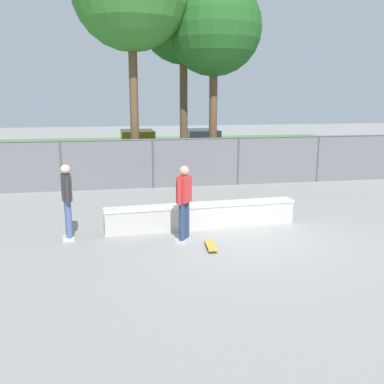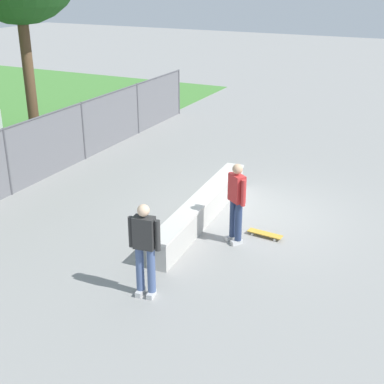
{
  "view_description": "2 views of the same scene",
  "coord_description": "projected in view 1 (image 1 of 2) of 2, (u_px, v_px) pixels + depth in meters",
  "views": [
    {
      "loc": [
        -3.2,
        -9.83,
        3.38
      ],
      "look_at": [
        -1.08,
        1.45,
        0.86
      ],
      "focal_mm": 41.36,
      "sensor_mm": 36.0,
      "label": 1
    },
    {
      "loc": [
        -11.42,
        -3.83,
        5.53
      ],
      "look_at": [
        -1.26,
        1.11,
        0.87
      ],
      "focal_mm": 50.15,
      "sensor_mm": 36.0,
      "label": 2
    }
  ],
  "objects": [
    {
      "name": "car_silver",
      "position": [
        201.0,
        145.0,
        22.78
      ],
      "size": [
        2.04,
        4.21,
        1.66
      ],
      "color": "#B7BABF",
      "rests_on": "ground"
    },
    {
      "name": "tree_mid",
      "position": [
        214.0,
        28.0,
        16.93
      ],
      "size": [
        3.68,
        3.68,
        7.77
      ],
      "color": "brown",
      "rests_on": "ground"
    },
    {
      "name": "tree_near_right",
      "position": [
        183.0,
        20.0,
        17.55
      ],
      "size": [
        3.49,
        3.49,
        8.07
      ],
      "color": "brown",
      "rests_on": "ground"
    },
    {
      "name": "chainlink_fence",
      "position": [
        196.0,
        160.0,
        16.56
      ],
      "size": [
        16.4,
        0.07,
        1.83
      ],
      "color": "#4C4C51",
      "rests_on": "ground"
    },
    {
      "name": "grass_strip",
      "position": [
        163.0,
        152.0,
        26.66
      ],
      "size": [
        28.33,
        20.0,
        0.02
      ],
      "primitive_type": "cube",
      "color": "#478438",
      "rests_on": "ground"
    },
    {
      "name": "bystander",
      "position": [
        67.0,
        199.0,
        10.34
      ],
      "size": [
        0.32,
        0.59,
        1.82
      ],
      "color": "beige",
      "rests_on": "ground"
    },
    {
      "name": "ground_plane",
      "position": [
        246.0,
        237.0,
        10.73
      ],
      "size": [
        80.0,
        80.0,
        0.0
      ],
      "primitive_type": "plane",
      "color": "gray"
    },
    {
      "name": "skateboard",
      "position": [
        211.0,
        245.0,
        9.96
      ],
      "size": [
        0.27,
        0.81,
        0.09
      ],
      "color": "gold",
      "rests_on": "ground"
    },
    {
      "name": "car_yellow",
      "position": [
        137.0,
        146.0,
        22.33
      ],
      "size": [
        2.04,
        4.21,
        1.66
      ],
      "color": "gold",
      "rests_on": "ground"
    },
    {
      "name": "concrete_ledge",
      "position": [
        201.0,
        216.0,
        11.47
      ],
      "size": [
        5.03,
        0.78,
        0.64
      ],
      "color": "#B7B5AD",
      "rests_on": "ground"
    },
    {
      "name": "skateboarder",
      "position": [
        184.0,
        201.0,
        10.15
      ],
      "size": [
        0.43,
        0.5,
        1.82
      ],
      "color": "beige",
      "rests_on": "ground"
    }
  ]
}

